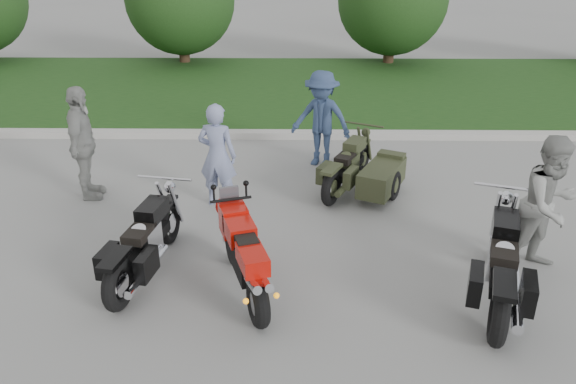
{
  "coord_description": "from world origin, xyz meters",
  "views": [
    {
      "loc": [
        0.83,
        -5.91,
        4.14
      ],
      "look_at": [
        0.73,
        1.36,
        0.8
      ],
      "focal_mm": 35.0,
      "sensor_mm": 36.0,
      "label": 1
    }
  ],
  "objects_px": {
    "cruiser_sidecar": "(367,174)",
    "person_stripe": "(217,156)",
    "cruiser_right": "(502,268)",
    "person_denim": "(321,119)",
    "cruiser_left": "(143,246)",
    "sportbike_red": "(244,255)",
    "person_back": "(83,144)",
    "person_grey": "(549,205)"
  },
  "relations": [
    {
      "from": "cruiser_sidecar",
      "to": "person_stripe",
      "type": "relative_size",
      "value": 1.15
    },
    {
      "from": "cruiser_left",
      "to": "person_grey",
      "type": "bearing_deg",
      "value": 12.87
    },
    {
      "from": "person_stripe",
      "to": "person_grey",
      "type": "xyz_separation_m",
      "value": [
        4.57,
        -1.91,
        0.07
      ]
    },
    {
      "from": "person_stripe",
      "to": "person_denim",
      "type": "relative_size",
      "value": 0.94
    },
    {
      "from": "cruiser_left",
      "to": "person_back",
      "type": "height_order",
      "value": "person_back"
    },
    {
      "from": "person_grey",
      "to": "cruiser_right",
      "type": "bearing_deg",
      "value": -161.61
    },
    {
      "from": "cruiser_right",
      "to": "person_back",
      "type": "bearing_deg",
      "value": 172.06
    },
    {
      "from": "cruiser_left",
      "to": "person_stripe",
      "type": "bearing_deg",
      "value": 81.83
    },
    {
      "from": "cruiser_right",
      "to": "person_stripe",
      "type": "height_order",
      "value": "person_stripe"
    },
    {
      "from": "cruiser_left",
      "to": "cruiser_sidecar",
      "type": "height_order",
      "value": "cruiser_left"
    },
    {
      "from": "person_stripe",
      "to": "sportbike_red",
      "type": "bearing_deg",
      "value": 116.0
    },
    {
      "from": "person_stripe",
      "to": "person_grey",
      "type": "distance_m",
      "value": 4.95
    },
    {
      "from": "person_grey",
      "to": "person_denim",
      "type": "relative_size",
      "value": 1.02
    },
    {
      "from": "sportbike_red",
      "to": "person_denim",
      "type": "bearing_deg",
      "value": 57.7
    },
    {
      "from": "sportbike_red",
      "to": "cruiser_left",
      "type": "xyz_separation_m",
      "value": [
        -1.35,
        0.38,
        -0.11
      ]
    },
    {
      "from": "cruiser_left",
      "to": "cruiser_right",
      "type": "distance_m",
      "value": 4.5
    },
    {
      "from": "sportbike_red",
      "to": "cruiser_sidecar",
      "type": "distance_m",
      "value": 3.54
    },
    {
      "from": "cruiser_right",
      "to": "person_stripe",
      "type": "distance_m",
      "value": 4.65
    },
    {
      "from": "person_grey",
      "to": "sportbike_red",
      "type": "bearing_deg",
      "value": 162.97
    },
    {
      "from": "sportbike_red",
      "to": "cruiser_right",
      "type": "relative_size",
      "value": 0.81
    },
    {
      "from": "sportbike_red",
      "to": "person_back",
      "type": "bearing_deg",
      "value": 117.82
    },
    {
      "from": "cruiser_right",
      "to": "person_denim",
      "type": "xyz_separation_m",
      "value": [
        -2.0,
        4.55,
        0.44
      ]
    },
    {
      "from": "person_grey",
      "to": "person_back",
      "type": "xyz_separation_m",
      "value": [
        -6.84,
        2.17,
        0.03
      ]
    },
    {
      "from": "person_stripe",
      "to": "person_back",
      "type": "bearing_deg",
      "value": 5.37
    },
    {
      "from": "sportbike_red",
      "to": "person_denim",
      "type": "xyz_separation_m",
      "value": [
        1.12,
        4.4,
        0.37
      ]
    },
    {
      "from": "sportbike_red",
      "to": "cruiser_left",
      "type": "distance_m",
      "value": 1.41
    },
    {
      "from": "person_stripe",
      "to": "person_back",
      "type": "relative_size",
      "value": 0.9
    },
    {
      "from": "cruiser_left",
      "to": "person_back",
      "type": "relative_size",
      "value": 1.17
    },
    {
      "from": "cruiser_sidecar",
      "to": "person_stripe",
      "type": "height_order",
      "value": "person_stripe"
    },
    {
      "from": "cruiser_right",
      "to": "cruiser_sidecar",
      "type": "bearing_deg",
      "value": 130.04
    },
    {
      "from": "cruiser_sidecar",
      "to": "sportbike_red",
      "type": "bearing_deg",
      "value": -95.92
    },
    {
      "from": "person_stripe",
      "to": "person_denim",
      "type": "distance_m",
      "value": 2.54
    },
    {
      "from": "cruiser_right",
      "to": "person_denim",
      "type": "height_order",
      "value": "person_denim"
    },
    {
      "from": "sportbike_red",
      "to": "person_stripe",
      "type": "relative_size",
      "value": 1.12
    },
    {
      "from": "cruiser_left",
      "to": "cruiser_sidecar",
      "type": "relative_size",
      "value": 1.14
    },
    {
      "from": "cruiser_right",
      "to": "person_stripe",
      "type": "xyz_separation_m",
      "value": [
        -3.76,
        2.72,
        0.38
      ]
    },
    {
      "from": "cruiser_sidecar",
      "to": "person_denim",
      "type": "relative_size",
      "value": 1.08
    },
    {
      "from": "cruiser_left",
      "to": "person_denim",
      "type": "relative_size",
      "value": 1.23
    },
    {
      "from": "cruiser_sidecar",
      "to": "person_stripe",
      "type": "distance_m",
      "value": 2.59
    },
    {
      "from": "person_back",
      "to": "cruiser_sidecar",
      "type": "bearing_deg",
      "value": -94.78
    },
    {
      "from": "person_stripe",
      "to": "person_grey",
      "type": "relative_size",
      "value": 0.93
    },
    {
      "from": "cruiser_left",
      "to": "cruiser_sidecar",
      "type": "distance_m",
      "value": 4.15
    }
  ]
}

